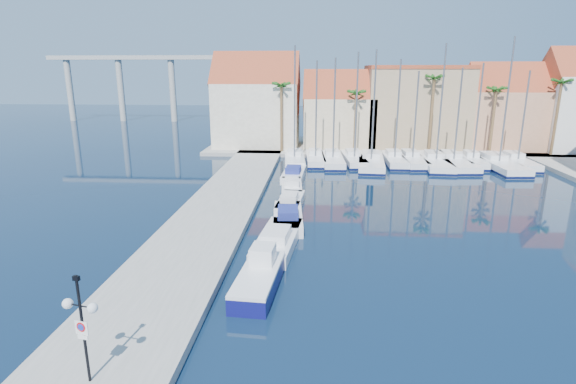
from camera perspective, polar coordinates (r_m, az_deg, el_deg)
name	(u,v)px	position (r m, az deg, el deg)	size (l,w,h in m)	color
ground	(332,316)	(22.41, 5.60, -15.36)	(260.00, 260.00, 0.00)	black
quay_west	(212,217)	(35.59, -9.57, -3.19)	(6.00, 77.00, 0.50)	gray
shore_north	(392,147)	(69.04, 13.03, 5.58)	(54.00, 16.00, 0.50)	gray
lamp_post	(81,313)	(17.63, -24.82, -13.80)	(1.39, 0.61, 4.17)	black
fishing_boat	(259,277)	(24.52, -3.67, -10.68)	(2.39, 5.95, 2.03)	#0E0F55
motorboat_west_0	(277,239)	(29.94, -1.35, -6.05)	(3.04, 7.55, 1.40)	white
motorboat_west_1	(288,217)	(34.31, -0.01, -3.23)	(2.65, 6.88, 1.40)	white
motorboat_west_2	(290,202)	(38.21, 0.29, -1.28)	(2.28, 5.96, 1.40)	white
motorboat_west_3	(292,187)	(43.24, 0.47, 0.69)	(2.31, 6.03, 1.40)	white
motorboat_west_4	(294,174)	(48.70, 0.74, 2.35)	(2.47, 6.90, 1.40)	white
sailboat_0	(294,159)	(56.30, 0.82, 4.24)	(3.12, 9.25, 14.14)	white
sailboat_1	(315,158)	(56.87, 3.48, 4.31)	(2.79, 8.63, 12.47)	white
sailboat_2	(333,159)	(56.30, 5.68, 4.14)	(2.96, 9.56, 12.78)	white
sailboat_3	(354,159)	(57.05, 8.34, 4.22)	(3.09, 9.01, 13.44)	white
sailboat_4	(371,161)	(55.92, 10.49, 3.86)	(3.97, 11.58, 13.64)	white
sailboat_5	(394,159)	(57.66, 13.31, 4.07)	(2.40, 8.96, 12.61)	white
sailboat_6	(411,160)	(58.13, 15.40, 3.99)	(2.90, 9.55, 11.27)	white
sailboat_7	(435,161)	(57.78, 18.18, 3.72)	(3.86, 11.51, 14.30)	white
sailboat_8	(452,161)	(58.56, 20.06, 3.67)	(3.85, 11.58, 11.63)	white
sailboat_9	(472,160)	(60.05, 22.33, 3.78)	(2.78, 8.38, 12.17)	white
sailboat_10	(496,163)	(59.36, 24.94, 3.35)	(3.90, 11.91, 14.96)	white
sailboat_11	(516,161)	(61.55, 26.95, 3.48)	(2.51, 9.28, 11.31)	white
building_0	(257,104)	(67.10, -3.94, 11.07)	(12.30, 9.00, 13.50)	beige
building_1	(339,113)	(66.62, 6.51, 9.92)	(10.30, 8.00, 11.00)	#C4B18A
building_2	(415,106)	(68.86, 15.84, 10.42)	(14.20, 10.20, 11.50)	tan
building_3	(502,110)	(71.32, 25.58, 9.35)	(10.30, 8.00, 12.00)	tan
building_4	(574,103)	(74.08, 32.53, 9.50)	(8.30, 8.00, 14.00)	white
palm_0	(281,88)	(61.55, -0.85, 13.11)	(2.60, 2.60, 10.15)	brown
palm_1	(356,95)	(61.55, 8.68, 12.06)	(2.60, 2.60, 9.15)	brown
palm_2	(434,81)	(63.05, 18.09, 13.29)	(2.60, 2.60, 11.15)	brown
palm_3	(496,92)	(65.42, 24.94, 11.45)	(2.60, 2.60, 9.65)	brown
palm_4	(562,85)	(68.58, 31.41, 11.56)	(2.60, 2.60, 10.65)	brown
viaduct	(149,75)	(108.30, -17.18, 14.00)	(48.00, 2.20, 14.45)	#9E9E99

